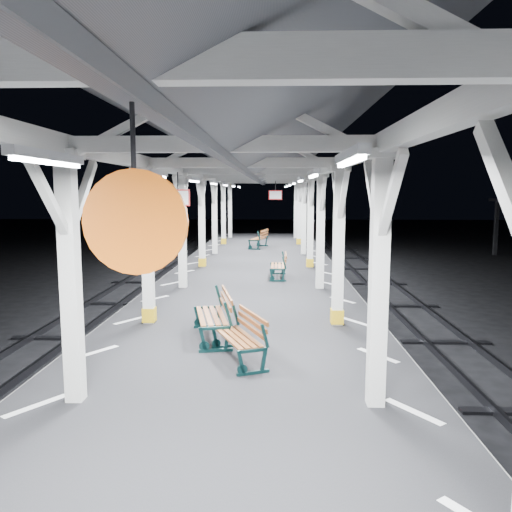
# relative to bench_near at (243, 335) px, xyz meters

# --- Properties ---
(ground) EXTENTS (120.00, 120.00, 0.00)m
(ground) POSITION_rel_bench_near_xyz_m (-0.15, 0.28, -1.42)
(ground) COLOR black
(ground) RESTS_ON ground
(platform) EXTENTS (6.00, 50.00, 1.00)m
(platform) POSITION_rel_bench_near_xyz_m (-0.15, 0.28, -0.92)
(platform) COLOR black
(platform) RESTS_ON ground
(hazard_stripes_left) EXTENTS (1.00, 48.00, 0.01)m
(hazard_stripes_left) POSITION_rel_bench_near_xyz_m (-2.60, 0.28, -0.42)
(hazard_stripes_left) COLOR silver
(hazard_stripes_left) RESTS_ON platform
(hazard_stripes_right) EXTENTS (1.00, 48.00, 0.01)m
(hazard_stripes_right) POSITION_rel_bench_near_xyz_m (2.30, 0.28, -0.42)
(hazard_stripes_right) COLOR silver
(hazard_stripes_right) RESTS_ON platform
(canopy) EXTENTS (5.40, 49.00, 4.65)m
(canopy) POSITION_rel_bench_near_xyz_m (-0.15, 0.27, 3.14)
(canopy) COLOR silver
(canopy) RESTS_ON platform
(bench_near) EXTENTS (1.05, 1.55, 0.79)m
(bench_near) POSITION_rel_bench_near_xyz_m (0.00, 0.00, 0.00)
(bench_near) COLOR #0C2A2B
(bench_near) RESTS_ON platform
(bench_mid) EXTENTS (0.95, 1.76, 0.90)m
(bench_mid) POSITION_rel_bench_near_xyz_m (-0.58, 1.18, 0.06)
(bench_mid) COLOR #0C2A2B
(bench_mid) RESTS_ON platform
(bench_far) EXTENTS (0.56, 1.47, 0.80)m
(bench_far) POSITION_rel_bench_near_xyz_m (0.73, 8.02, 0.00)
(bench_far) COLOR #0C2A2B
(bench_far) RESTS_ON platform
(bench_extra) EXTENTS (0.98, 1.80, 0.92)m
(bench_extra) POSITION_rel_bench_near_xyz_m (-0.15, 16.67, 0.07)
(bench_extra) COLOR #0C2A2B
(bench_extra) RESTS_ON platform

